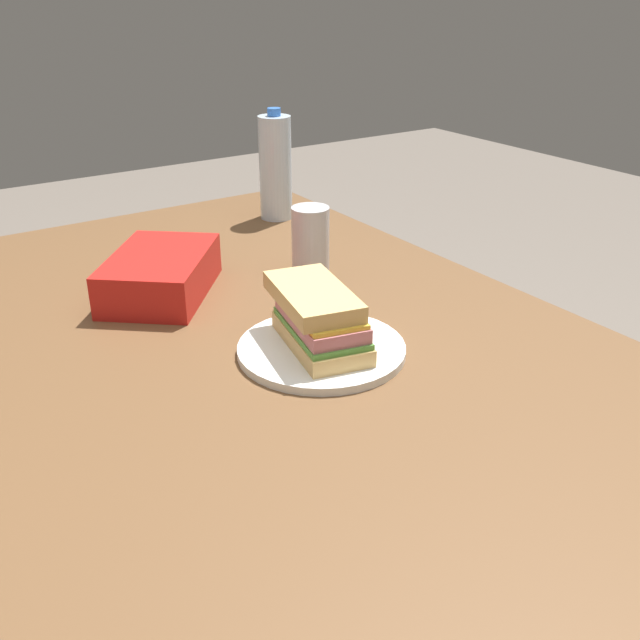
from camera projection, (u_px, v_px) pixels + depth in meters
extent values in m
cube|color=brown|center=(233.00, 394.00, 0.96)|extent=(1.56, 1.09, 0.04)
cylinder|color=brown|center=(274.00, 343.00, 1.87)|extent=(0.07, 0.07, 0.68)
cylinder|color=white|center=(320.00, 348.00, 1.02)|extent=(0.24, 0.24, 0.01)
cube|color=#DBB26B|center=(320.00, 337.00, 1.01)|extent=(0.19, 0.12, 0.02)
cube|color=#599E3F|center=(320.00, 326.00, 1.01)|extent=(0.18, 0.12, 0.01)
cube|color=#C6727A|center=(320.00, 317.00, 1.00)|extent=(0.17, 0.11, 0.02)
cube|color=yellow|center=(320.00, 309.00, 1.00)|extent=(0.16, 0.11, 0.01)
cube|color=#DBB26B|center=(313.00, 296.00, 1.00)|extent=(0.19, 0.12, 0.02)
cube|color=red|center=(160.00, 274.00, 1.20)|extent=(0.27, 0.26, 0.07)
cylinder|color=silver|center=(275.00, 168.00, 1.54)|extent=(0.07, 0.07, 0.22)
cylinder|color=blue|center=(274.00, 112.00, 1.49)|extent=(0.03, 0.03, 0.02)
cylinder|color=silver|center=(310.00, 241.00, 1.26)|extent=(0.07, 0.07, 0.12)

